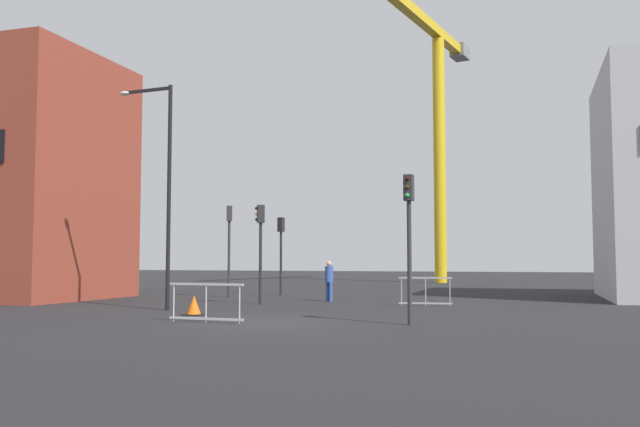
% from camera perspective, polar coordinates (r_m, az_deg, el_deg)
% --- Properties ---
extents(ground, '(160.00, 160.00, 0.00)m').
position_cam_1_polar(ground, '(19.09, -5.01, -9.11)').
color(ground, black).
extents(brick_building, '(9.96, 7.37, 10.68)m').
position_cam_1_polar(brick_building, '(33.73, -25.45, 2.61)').
color(brick_building, brown).
rests_on(brick_building, ground).
extents(construction_crane, '(4.70, 17.29, 19.51)m').
position_cam_1_polar(construction_crane, '(52.03, 9.86, 8.96)').
color(construction_crane, gold).
rests_on(construction_crane, ground).
extents(streetlamp_tall, '(2.21, 0.35, 7.82)m').
position_cam_1_polar(streetlamp_tall, '(24.07, -13.16, 3.11)').
color(streetlamp_tall, black).
rests_on(streetlamp_tall, ground).
extents(traffic_light_median, '(0.39, 0.31, 3.79)m').
position_cam_1_polar(traffic_light_median, '(33.02, -3.33, -2.48)').
color(traffic_light_median, '#232326').
rests_on(traffic_light_median, ground).
extents(traffic_light_far, '(0.39, 0.35, 3.86)m').
position_cam_1_polar(traffic_light_far, '(26.37, -5.06, -2.01)').
color(traffic_light_far, '#232326').
rests_on(traffic_light_far, ground).
extents(traffic_light_verge, '(0.26, 0.38, 4.00)m').
position_cam_1_polar(traffic_light_verge, '(18.14, 7.54, -0.86)').
color(traffic_light_verge, '#2D2D30').
rests_on(traffic_light_verge, ground).
extents(traffic_light_near, '(0.32, 0.39, 4.20)m').
position_cam_1_polar(traffic_light_near, '(31.24, -7.69, -1.90)').
color(traffic_light_near, '#2D2D30').
rests_on(traffic_light_near, ground).
extents(pedestrian_walking, '(0.34, 0.34, 1.67)m').
position_cam_1_polar(pedestrian_walking, '(28.01, 0.78, -5.48)').
color(pedestrian_walking, '#33519E').
rests_on(pedestrian_walking, ground).
extents(safety_barrier_mid_span, '(2.29, 0.17, 1.08)m').
position_cam_1_polar(safety_barrier_mid_span, '(19.03, -9.62, -7.38)').
color(safety_barrier_mid_span, '#B2B5BA').
rests_on(safety_barrier_mid_span, ground).
extents(safety_barrier_right_run, '(1.98, 0.33, 1.08)m').
position_cam_1_polar(safety_barrier_right_run, '(25.63, 8.91, -6.49)').
color(safety_barrier_right_run, '#9EA0A5').
rests_on(safety_barrier_right_run, ground).
extents(traffic_cone_orange, '(0.60, 0.60, 0.61)m').
position_cam_1_polar(traffic_cone_orange, '(21.65, -10.62, -7.69)').
color(traffic_cone_orange, black).
rests_on(traffic_cone_orange, ground).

